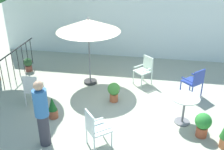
# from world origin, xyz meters

# --- Properties ---
(ground_plane) EXTENTS (60.00, 60.00, 0.00)m
(ground_plane) POSITION_xyz_m (0.00, 0.00, 0.00)
(ground_plane) COLOR #A9AD96
(villa_facade) EXTENTS (10.75, 0.30, 3.61)m
(villa_facade) POSITION_xyz_m (0.00, 3.69, 1.80)
(villa_facade) COLOR white
(villa_facade) RESTS_ON ground
(terrace_railing) EXTENTS (0.03, 4.68, 1.01)m
(terrace_railing) POSITION_xyz_m (-3.61, -0.00, 0.68)
(terrace_railing) COLOR black
(terrace_railing) RESTS_ON ground
(patio_umbrella_0) EXTENTS (2.04, 2.04, 2.27)m
(patio_umbrella_0) POSITION_xyz_m (-0.95, 0.93, 2.00)
(patio_umbrella_0) COLOR #2D2D2D
(patio_umbrella_0) RESTS_ON ground
(cafe_table_0) EXTENTS (0.75, 0.75, 0.77)m
(cafe_table_0) POSITION_xyz_m (2.02, -0.87, 0.54)
(cafe_table_0) COLOR silver
(cafe_table_0) RESTS_ON ground
(patio_chair_0) EXTENTS (0.66, 0.66, 0.97)m
(patio_chair_0) POSITION_xyz_m (-0.05, -2.19, 0.55)
(patio_chair_0) COLOR white
(patio_chair_0) RESTS_ON ground
(patio_chair_1) EXTENTS (0.66, 0.67, 0.95)m
(patio_chair_1) POSITION_xyz_m (0.87, 1.21, 0.55)
(patio_chair_1) COLOR white
(patio_chair_1) RESTS_ON ground
(patio_chair_2) EXTENTS (0.70, 0.70, 0.93)m
(patio_chair_2) POSITION_xyz_m (2.42, 0.59, 0.55)
(patio_chair_2) COLOR #293F9C
(patio_chair_2) RESTS_ON ground
(patio_chair_3) EXTENTS (0.46, 0.48, 0.98)m
(patio_chair_3) POSITION_xyz_m (-2.24, -0.71, 0.56)
(patio_chair_3) COLOR white
(patio_chair_3) RESTS_ON ground
(potted_plant_0) EXTENTS (0.32, 0.32, 0.52)m
(potted_plant_0) POSITION_xyz_m (-3.45, 1.48, 0.28)
(potted_plant_0) COLOR brown
(potted_plant_0) RESTS_ON ground
(potted_plant_1) EXTENTS (0.40, 0.40, 0.65)m
(potted_plant_1) POSITION_xyz_m (2.44, -1.38, 0.37)
(potted_plant_1) COLOR #AA4F32
(potted_plant_1) RESTS_ON ground
(potted_plant_2) EXTENTS (0.38, 0.38, 0.61)m
(potted_plant_2) POSITION_xyz_m (0.04, -0.11, 0.35)
(potted_plant_2) COLOR #CF633A
(potted_plant_2) RESTS_ON ground
(potted_plant_4) EXTENTS (0.26, 0.26, 0.63)m
(potted_plant_4) POSITION_xyz_m (-1.45, -1.24, 0.30)
(potted_plant_4) COLOR #984E32
(potted_plant_4) RESTS_ON ground
(standing_person) EXTENTS (0.34, 0.34, 1.68)m
(standing_person) POSITION_xyz_m (-1.24, -2.30, 0.87)
(standing_person) COLOR #33333D
(standing_person) RESTS_ON ground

